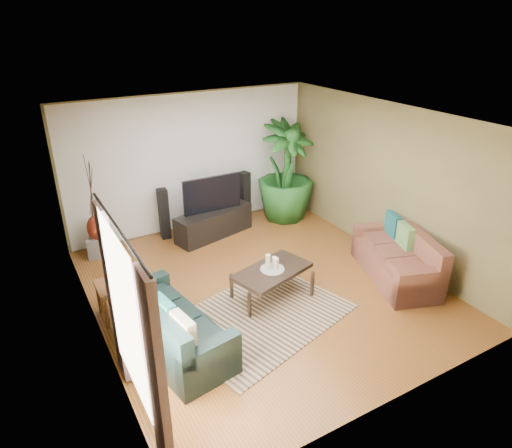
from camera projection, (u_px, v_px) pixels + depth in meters
floor at (262, 288)px, 7.33m from camera, size 5.50×5.50×0.00m
ceiling at (263, 119)px, 6.19m from camera, size 5.50×5.50×0.00m
wall_back at (192, 162)px, 8.92m from camera, size 5.00×0.00×5.00m
wall_front at (401, 304)px, 4.59m from camera, size 5.00×0.00×5.00m
wall_left at (89, 250)px, 5.63m from camera, size 0.00×5.50×5.50m
wall_right at (387, 182)px, 7.88m from camera, size 0.00×5.50×5.50m
backwall_panel at (192, 163)px, 8.91m from camera, size 4.90×0.00×4.90m
window_pane at (124, 314)px, 4.36m from camera, size 0.00×1.80×1.80m
curtain_near at (157, 382)px, 3.90m from camera, size 0.08×0.35×2.20m
curtain_far at (114, 296)px, 5.08m from camera, size 0.08×0.35×2.20m
curtain_rod at (117, 228)px, 4.00m from camera, size 0.03×1.90×0.03m
sofa_left at (172, 321)px, 5.86m from camera, size 1.11×2.01×0.85m
sofa_right at (396, 255)px, 7.44m from camera, size 1.35×1.96×0.85m
area_rug at (260, 317)px, 6.62m from camera, size 2.87×2.37×0.01m
coffee_table at (272, 283)px, 7.00m from camera, size 1.33×0.96×0.49m
candle_tray at (272, 269)px, 6.89m from camera, size 0.37×0.37×0.02m
candle_tall at (268, 262)px, 6.83m from camera, size 0.08×0.08×0.24m
candle_mid at (276, 264)px, 6.83m from camera, size 0.08×0.08×0.18m
candle_short at (274, 261)px, 6.93m from camera, size 0.08×0.08×0.15m
tv_stand at (214, 223)px, 8.93m from camera, size 1.66×0.84×0.53m
television at (212, 194)px, 8.69m from camera, size 1.17×0.06×0.69m
speaker_left at (164, 214)px, 8.76m from camera, size 0.20×0.22×1.00m
speaker_right at (244, 196)px, 9.54m from camera, size 0.23×0.24×1.05m
potted_plant at (286, 171)px, 9.40m from camera, size 1.36×1.36×2.07m
plant_pot at (284, 211)px, 9.78m from camera, size 0.38×0.38×0.30m
pedestal at (100, 246)px, 8.23m from camera, size 0.48×0.48×0.38m
vase at (97, 228)px, 8.07m from camera, size 0.34×0.34×0.48m
side_table at (117, 300)px, 6.55m from camera, size 0.52×0.52×0.54m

